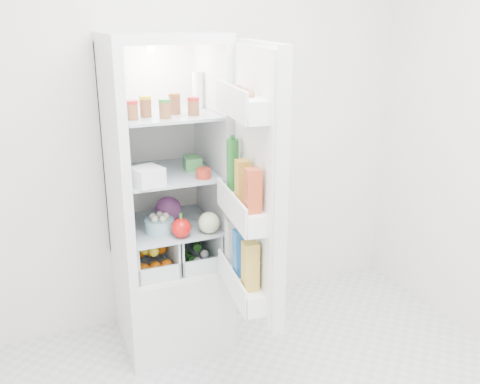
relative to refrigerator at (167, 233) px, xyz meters
name	(u,v)px	position (x,y,z in m)	size (l,w,h in m)	color
room_walls	(310,105)	(0.20, -1.25, 0.93)	(3.02, 3.02, 2.61)	silver
refrigerator	(167,233)	(0.00, 0.00, 0.00)	(0.60, 0.60, 1.80)	silver
shelf_low	(170,225)	(0.00, -0.06, 0.07)	(0.49, 0.53, 0.01)	#A8B9C5
shelf_mid	(167,173)	(0.00, -0.06, 0.38)	(0.49, 0.53, 0.01)	#A8B9C5
shelf_top	(165,114)	(0.00, -0.06, 0.71)	(0.49, 0.53, 0.01)	#A8B9C5
crisper_left	(150,249)	(-0.12, -0.06, -0.06)	(0.23, 0.46, 0.22)	silver
crisper_right	(191,243)	(0.12, -0.06, -0.06)	(0.23, 0.46, 0.22)	silver
condiment_jars	(163,108)	(-0.04, -0.18, 0.76)	(0.38, 0.16, 0.08)	#B21919
squeeze_bottle	(198,90)	(0.21, 0.01, 0.82)	(0.06, 0.06, 0.20)	white
tub_white	(147,176)	(-0.16, -0.26, 0.44)	(0.14, 0.14, 0.09)	white
tin_red	(204,173)	(0.15, -0.25, 0.42)	(0.08, 0.08, 0.05)	red
tub_green	(193,163)	(0.15, -0.07, 0.43)	(0.09, 0.13, 0.07)	#45994A
red_cabbage	(168,210)	(0.00, -0.03, 0.16)	(0.15, 0.15, 0.15)	#571F5C
bell_pepper	(181,228)	(0.01, -0.27, 0.14)	(0.11, 0.11, 0.11)	red
mushroom_bowl	(160,226)	(-0.08, -0.16, 0.12)	(0.16, 0.16, 0.07)	#83B7C4
salad_bag	(209,223)	(0.17, -0.27, 0.14)	(0.12, 0.12, 0.12)	beige
citrus_pile	(152,256)	(-0.12, -0.12, -0.07)	(0.20, 0.24, 0.16)	#EF5E0C
veg_pile	(192,250)	(0.13, -0.06, -0.10)	(0.16, 0.30, 0.10)	#1C531B
fridge_door	(254,190)	(0.27, -0.64, 0.43)	(0.23, 0.60, 1.30)	silver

